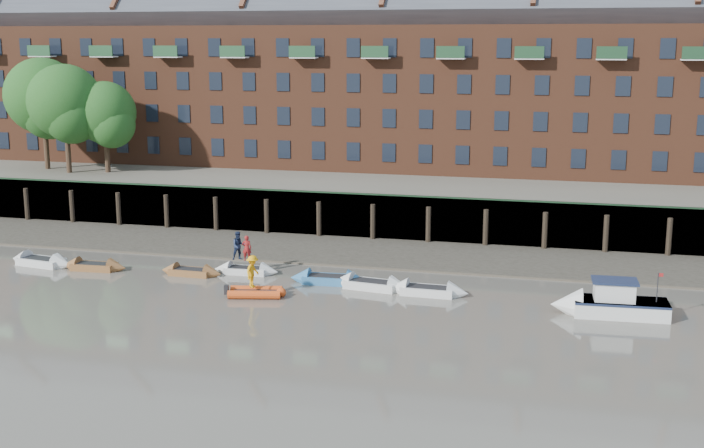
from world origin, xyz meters
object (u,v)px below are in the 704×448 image
(rowboat_2, at_px, (191,272))
(person_rower_b, at_px, (239,246))
(rowboat_3, at_px, (246,270))
(rowboat_4, at_px, (328,279))
(rowboat_5, at_px, (371,285))
(person_rower_a, at_px, (247,248))
(rowboat_6, at_px, (428,291))
(rowboat_1, at_px, (94,266))
(rib_tender, at_px, (258,292))
(motor_launch, at_px, (601,303))
(rowboat_0, at_px, (41,262))
(person_rib_crew, at_px, (253,271))

(rowboat_2, bearing_deg, person_rower_b, 29.09)
(rowboat_3, bearing_deg, rowboat_4, -11.52)
(rowboat_3, relative_size, rowboat_4, 0.88)
(rowboat_5, height_order, person_rower_a, person_rower_a)
(rowboat_4, height_order, rowboat_6, rowboat_6)
(rowboat_1, bearing_deg, rowboat_5, -2.92)
(rowboat_2, distance_m, rowboat_4, 8.59)
(rowboat_3, height_order, person_rower_a, person_rower_a)
(rib_tender, height_order, person_rower_a, person_rower_a)
(rowboat_5, xyz_separation_m, person_rower_a, (-8.13, 1.44, 1.35))
(rowboat_6, bearing_deg, motor_launch, -7.44)
(motor_launch, height_order, person_rower_a, person_rower_a)
(rowboat_1, distance_m, rowboat_6, 21.03)
(rowboat_1, bearing_deg, motor_launch, -6.60)
(motor_launch, height_order, person_rower_b, person_rower_b)
(rowboat_3, distance_m, motor_launch, 21.13)
(rowboat_0, xyz_separation_m, rowboat_2, (10.20, 0.14, -0.04))
(rowboat_2, relative_size, rowboat_5, 0.82)
(rowboat_6, height_order, rib_tender, rowboat_6)
(person_rower_b, bearing_deg, person_rib_crew, -96.58)
(motor_launch, bearing_deg, rowboat_0, -6.37)
(rowboat_1, xyz_separation_m, motor_launch, (30.38, -1.78, 0.41))
(rowboat_4, bearing_deg, rowboat_6, -12.16)
(rowboat_5, xyz_separation_m, rib_tender, (-5.80, -3.07, -0.00))
(rowboat_1, height_order, rowboat_5, rowboat_5)
(rowboat_3, bearing_deg, motor_launch, -11.64)
(rowboat_5, bearing_deg, rowboat_2, -172.96)
(rowboat_2, bearing_deg, rowboat_5, 0.45)
(rowboat_4, relative_size, motor_launch, 0.77)
(rowboat_4, relative_size, person_rower_b, 2.62)
(rib_tender, distance_m, person_rower_b, 5.66)
(rowboat_1, xyz_separation_m, rowboat_4, (14.97, 0.61, 0.02))
(motor_launch, bearing_deg, person_rower_b, -12.25)
(rowboat_1, xyz_separation_m, person_rower_b, (8.98, 1.66, 1.47))
(rowboat_4, relative_size, person_rib_crew, 2.56)
(rowboat_1, relative_size, person_rower_b, 2.39)
(rowboat_1, relative_size, rib_tender, 1.30)
(rowboat_2, xyz_separation_m, rowboat_5, (11.30, -0.21, 0.04))
(rowboat_1, xyz_separation_m, rowboat_5, (17.68, 0.10, 0.03))
(rowboat_2, distance_m, person_rower_b, 3.28)
(rowboat_6, bearing_deg, person_rower_a, 172.34)
(person_rower_a, height_order, person_rower_b, person_rower_b)
(rowboat_3, relative_size, motor_launch, 0.68)
(rowboat_0, bearing_deg, person_rib_crew, -2.63)
(rowboat_6, xyz_separation_m, person_rower_b, (-12.05, 1.98, 1.45))
(person_rower_b, distance_m, person_rib_crew, 5.34)
(motor_launch, bearing_deg, rib_tender, 0.59)
(rowboat_0, relative_size, rowboat_3, 1.19)
(rowboat_1, distance_m, rowboat_4, 14.98)
(rowboat_4, bearing_deg, rowboat_3, 167.86)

